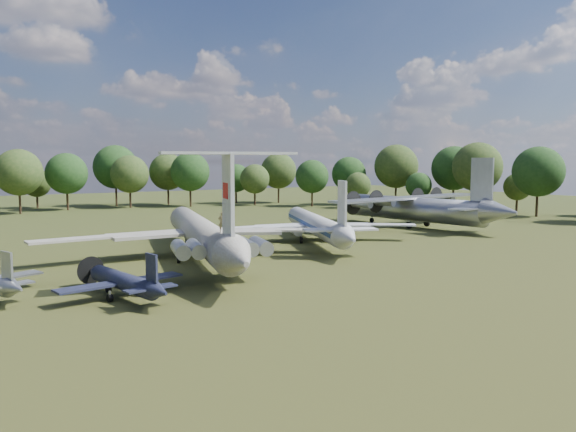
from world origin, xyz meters
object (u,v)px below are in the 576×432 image
tu104_jet (316,228)px  small_prop_west (124,286)px  an12_transport (413,212)px  person_on_il62 (222,222)px  il62_airliner (201,239)px

tu104_jet → small_prop_west: bearing=-128.6°
an12_transport → person_on_il62: person_on_il62 is taller
an12_transport → person_on_il62: 52.76m
an12_transport → small_prop_west: (-57.14, -24.12, -1.50)m
il62_airliner → person_on_il62: size_ratio=25.50×
il62_airliner → tu104_jet: bearing=26.6°
il62_airliner → small_prop_west: 19.34m
tu104_jet → person_on_il62: (-22.62, -16.81, 3.77)m
an12_transport → person_on_il62: bearing=-161.5°
il62_airliner → person_on_il62: 13.70m
small_prop_west → il62_airliner: bearing=37.2°
an12_transport → small_prop_west: an12_transport is taller
tu104_jet → small_prop_west: size_ratio=2.61×
il62_airliner → tu104_jet: (19.20, 3.97, -0.45)m
tu104_jet → an12_transport: 25.57m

